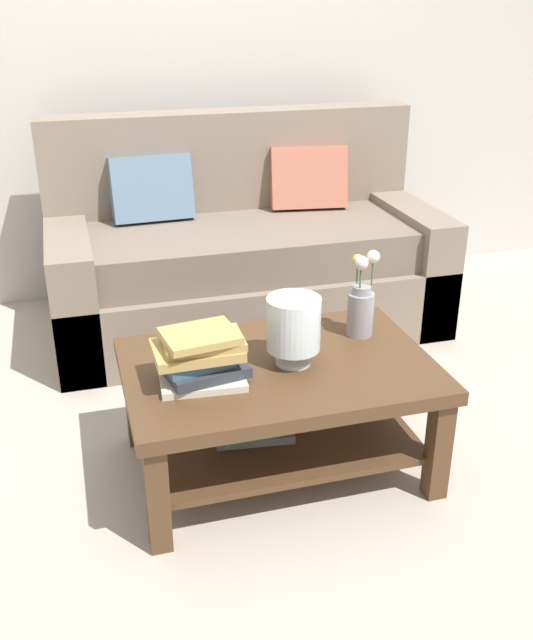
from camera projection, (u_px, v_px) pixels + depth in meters
name	position (u px, v px, depth m)	size (l,w,h in m)	color
ground_plane	(270.00, 421.00, 2.97)	(10.00, 10.00, 0.00)	#ADA393
back_wall	(185.00, 45.00, 3.85)	(6.40, 0.12, 2.70)	#BCB7B2
couch	(244.00, 257.00, 3.71)	(1.94, 0.90, 1.06)	#7A6B5B
coffee_table	(276.00, 394.00, 2.55)	(1.07, 0.72, 0.43)	#4C331E
book_stack_main	(201.00, 357.00, 2.35)	(0.31, 0.23, 0.18)	beige
glass_hurricane_vase	(293.00, 325.00, 2.44)	(0.19, 0.19, 0.24)	silver
flower_pitcher	(361.00, 304.00, 2.66)	(0.11, 0.10, 0.33)	gray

